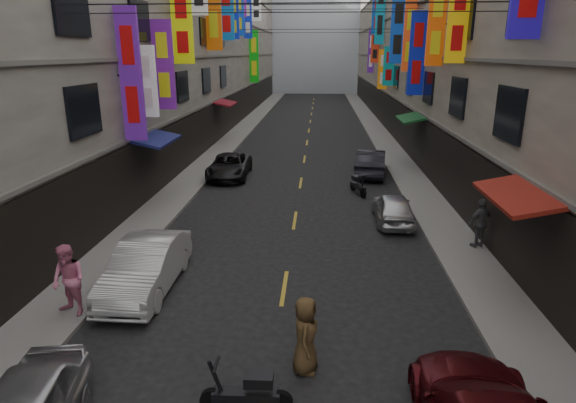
# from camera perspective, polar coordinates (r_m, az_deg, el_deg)

# --- Properties ---
(sidewalk_left) EXTENTS (2.00, 90.00, 0.12)m
(sidewalk_left) POSITION_cam_1_polar(r_m,az_deg,el_deg) (38.04, -6.87, 7.14)
(sidewalk_left) COLOR slate
(sidewalk_left) RESTS_ON ground
(sidewalk_right) EXTENTS (2.00, 90.00, 0.12)m
(sidewalk_right) POSITION_cam_1_polar(r_m,az_deg,el_deg) (37.74, 11.48, 6.84)
(sidewalk_right) COLOR slate
(sidewalk_right) RESTS_ON ground
(building_row_left) EXTENTS (10.14, 90.00, 19.00)m
(building_row_left) POSITION_cam_1_polar(r_m,az_deg,el_deg) (39.12, -16.66, 20.73)
(building_row_left) COLOR #9C968E
(building_row_left) RESTS_ON ground
(building_row_right) EXTENTS (10.14, 90.00, 19.00)m
(building_row_right) POSITION_cam_1_polar(r_m,az_deg,el_deg) (38.53, 21.82, 20.31)
(building_row_right) COLOR #AB9F90
(building_row_right) RESTS_ON ground
(haze_block) EXTENTS (18.00, 8.00, 22.00)m
(haze_block) POSITION_cam_1_polar(r_m,az_deg,el_deg) (86.92, 3.35, 20.10)
(haze_block) COLOR silver
(haze_block) RESTS_ON ground
(shop_signage) EXTENTS (14.00, 55.00, 12.31)m
(shop_signage) POSITION_cam_1_polar(r_m,az_deg,el_deg) (30.11, 1.44, 21.94)
(shop_signage) COLOR #0F2AB3
(shop_signage) RESTS_ON ground
(street_awnings) EXTENTS (13.99, 35.20, 0.41)m
(street_awnings) POSITION_cam_1_polar(r_m,az_deg,el_deg) (21.25, -2.29, 7.31)
(street_awnings) COLOR #124325
(street_awnings) RESTS_ON ground
(overhead_cables) EXTENTS (14.00, 38.04, 1.24)m
(overhead_cables) POSITION_cam_1_polar(r_m,az_deg,el_deg) (24.92, 1.69, 22.17)
(overhead_cables) COLOR black
(overhead_cables) RESTS_ON ground
(lane_markings) EXTENTS (0.12, 80.20, 0.01)m
(lane_markings) POSITION_cam_1_polar(r_m,az_deg,el_deg) (34.47, 2.13, 6.11)
(lane_markings) COLOR gold
(lane_markings) RESTS_ON ground
(scooter_crossing) EXTENTS (1.80, 0.50, 1.14)m
(scooter_crossing) POSITION_cam_1_polar(r_m,az_deg,el_deg) (9.92, -4.81, -21.69)
(scooter_crossing) COLOR black
(scooter_crossing) RESTS_ON ground
(scooter_far_right) EXTENTS (0.76, 1.75, 1.14)m
(scooter_far_right) POSITION_cam_1_polar(r_m,az_deg,el_deg) (23.83, 8.28, 1.94)
(scooter_far_right) COLOR black
(scooter_far_right) RESTS_ON ground
(car_left_mid) EXTENTS (1.57, 4.47, 1.47)m
(car_left_mid) POSITION_cam_1_polar(r_m,az_deg,el_deg) (14.65, -16.50, -7.39)
(car_left_mid) COLOR silver
(car_left_mid) RESTS_ON ground
(car_left_far) EXTENTS (2.22, 4.62, 1.27)m
(car_left_far) POSITION_cam_1_polar(r_m,az_deg,el_deg) (26.94, -6.95, 4.19)
(car_left_far) COLOR black
(car_left_far) RESTS_ON ground
(car_right_mid) EXTENTS (1.45, 3.61, 1.23)m
(car_right_mid) POSITION_cam_1_polar(r_m,az_deg,el_deg) (20.03, 12.33, -0.74)
(car_right_mid) COLOR silver
(car_right_mid) RESTS_ON ground
(car_right_far) EXTENTS (2.15, 4.63, 1.47)m
(car_right_far) POSITION_cam_1_polar(r_m,az_deg,el_deg) (27.57, 9.78, 4.59)
(car_right_far) COLOR #25242C
(car_right_far) RESTS_ON ground
(pedestrian_lfar) EXTENTS (1.11, 0.96, 1.91)m
(pedestrian_lfar) POSITION_cam_1_polar(r_m,az_deg,el_deg) (13.70, -24.57, -8.52)
(pedestrian_lfar) COLOR pink
(pedestrian_lfar) RESTS_ON sidewalk_left
(pedestrian_rfar) EXTENTS (1.19, 0.96, 1.77)m
(pedestrian_rfar) POSITION_cam_1_polar(r_m,az_deg,el_deg) (17.98, 21.87, -2.39)
(pedestrian_rfar) COLOR #515153
(pedestrian_rfar) RESTS_ON sidewalk_right
(pedestrian_crossing) EXTENTS (0.62, 0.88, 1.75)m
(pedestrian_crossing) POSITION_cam_1_polar(r_m,az_deg,el_deg) (10.69, 2.09, -15.55)
(pedestrian_crossing) COLOR #513B20
(pedestrian_crossing) RESTS_ON ground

